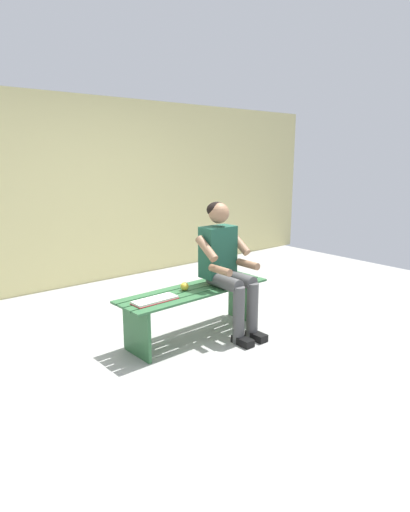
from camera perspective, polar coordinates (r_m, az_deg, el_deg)
ground_plane at (r=3.07m, az=-3.44°, el=-21.03°), size 10.00×7.00×0.04m
brick_wall at (r=5.88m, az=-20.59°, el=7.73°), size 9.50×0.24×2.48m
bench_near at (r=4.12m, az=-1.33°, el=-6.03°), size 1.57×0.50×0.47m
person_seated at (r=4.13m, az=2.83°, el=-0.85°), size 0.50×0.69×1.28m
apple at (r=4.04m, az=-2.73°, el=-4.05°), size 0.08×0.08×0.08m
book_open at (r=3.77m, az=-6.66°, el=-5.85°), size 0.42×0.17×0.02m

